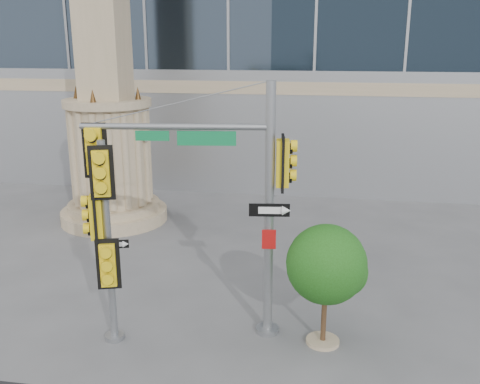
# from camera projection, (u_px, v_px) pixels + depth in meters

# --- Properties ---
(ground) EXTENTS (120.00, 120.00, 0.00)m
(ground) POSITION_uv_depth(u_px,v_px,m) (205.00, 349.00, 13.19)
(ground) COLOR #545456
(ground) RESTS_ON ground
(monument) EXTENTS (4.40, 4.40, 16.60)m
(monument) POSITION_uv_depth(u_px,v_px,m) (106.00, 88.00, 21.17)
(monument) COLOR tan
(monument) RESTS_ON ground
(main_signal_pole) EXTENTS (5.01, 1.07, 6.46)m
(main_signal_pole) POSITION_uv_depth(u_px,v_px,m) (221.00, 184.00, 12.93)
(main_signal_pole) COLOR slate
(main_signal_pole) RESTS_ON ground
(secondary_signal_pole) EXTENTS (0.96, 0.68, 5.14)m
(secondary_signal_pole) POSITION_uv_depth(u_px,v_px,m) (104.00, 229.00, 12.72)
(secondary_signal_pole) COLOR slate
(secondary_signal_pole) RESTS_ON ground
(street_tree) EXTENTS (2.00, 1.96, 3.12)m
(street_tree) POSITION_uv_depth(u_px,v_px,m) (328.00, 267.00, 12.92)
(street_tree) COLOR tan
(street_tree) RESTS_ON ground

